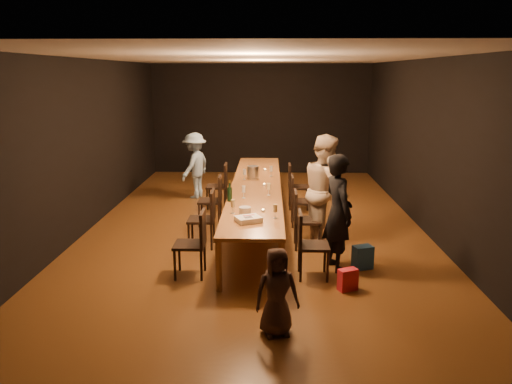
{
  "coord_description": "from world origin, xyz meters",
  "views": [
    {
      "loc": [
        0.24,
        -8.86,
        2.75
      ],
      "look_at": [
        0.04,
        -1.56,
        1.0
      ],
      "focal_mm": 35.0,
      "sensor_mm": 36.0,
      "label": 1
    }
  ],
  "objects_px": {
    "ice_bucket": "(253,172)",
    "chair_right_1": "(307,220)",
    "woman_tan": "(326,190)",
    "birthday_cake": "(248,219)",
    "woman_birthday": "(338,212)",
    "chair_left_0": "(190,244)",
    "chair_left_3": "(217,186)",
    "plate_stack": "(245,210)",
    "chair_right_2": "(302,201)",
    "chair_right_3": "(299,186)",
    "chair_right_0": "(314,245)",
    "table": "(256,188)",
    "child": "(277,292)",
    "chair_left_1": "(201,219)",
    "man_blue": "(195,166)",
    "chair_left_2": "(210,200)",
    "champagne_bottle": "(230,191)"
  },
  "relations": [
    {
      "from": "chair_right_3",
      "to": "ice_bucket",
      "type": "bearing_deg",
      "value": -58.03
    },
    {
      "from": "man_blue",
      "to": "plate_stack",
      "type": "bearing_deg",
      "value": 40.33
    },
    {
      "from": "chair_left_0",
      "to": "chair_left_3",
      "type": "distance_m",
      "value": 3.6
    },
    {
      "from": "champagne_bottle",
      "to": "woman_tan",
      "type": "bearing_deg",
      "value": 4.6
    },
    {
      "from": "chair_right_2",
      "to": "man_blue",
      "type": "distance_m",
      "value": 3.08
    },
    {
      "from": "woman_tan",
      "to": "birthday_cake",
      "type": "bearing_deg",
      "value": 129.3
    },
    {
      "from": "chair_right_1",
      "to": "child",
      "type": "xyz_separation_m",
      "value": [
        -0.52,
        -2.76,
        0.02
      ]
    },
    {
      "from": "chair_right_2",
      "to": "birthday_cake",
      "type": "height_order",
      "value": "chair_right_2"
    },
    {
      "from": "woman_tan",
      "to": "man_blue",
      "type": "bearing_deg",
      "value": 32.64
    },
    {
      "from": "plate_stack",
      "to": "ice_bucket",
      "type": "relative_size",
      "value": 0.73
    },
    {
      "from": "ice_bucket",
      "to": "chair_right_1",
      "type": "bearing_deg",
      "value": -63.03
    },
    {
      "from": "chair_left_0",
      "to": "ice_bucket",
      "type": "relative_size",
      "value": 3.81
    },
    {
      "from": "chair_right_2",
      "to": "child",
      "type": "height_order",
      "value": "child"
    },
    {
      "from": "chair_right_1",
      "to": "woman_tan",
      "type": "distance_m",
      "value": 0.56
    },
    {
      "from": "woman_birthday",
      "to": "chair_left_3",
      "type": "bearing_deg",
      "value": 15.23
    },
    {
      "from": "chair_right_2",
      "to": "woman_tan",
      "type": "distance_m",
      "value": 1.16
    },
    {
      "from": "birthday_cake",
      "to": "woman_birthday",
      "type": "bearing_deg",
      "value": -15.36
    },
    {
      "from": "chair_right_3",
      "to": "man_blue",
      "type": "relative_size",
      "value": 0.64
    },
    {
      "from": "table",
      "to": "child",
      "type": "relative_size",
      "value": 6.17
    },
    {
      "from": "chair_left_1",
      "to": "child",
      "type": "height_order",
      "value": "child"
    },
    {
      "from": "chair_right_0",
      "to": "chair_right_2",
      "type": "bearing_deg",
      "value": 180.0
    },
    {
      "from": "table",
      "to": "man_blue",
      "type": "xyz_separation_m",
      "value": [
        -1.42,
        2.06,
        0.03
      ]
    },
    {
      "from": "chair_right_0",
      "to": "chair_right_3",
      "type": "bearing_deg",
      "value": 180.0
    },
    {
      "from": "chair_left_2",
      "to": "champagne_bottle",
      "type": "distance_m",
      "value": 1.32
    },
    {
      "from": "chair_right_0",
      "to": "chair_right_3",
      "type": "height_order",
      "value": "same"
    },
    {
      "from": "chair_left_2",
      "to": "plate_stack",
      "type": "bearing_deg",
      "value": -158.44
    },
    {
      "from": "chair_left_0",
      "to": "chair_right_3",
      "type": "bearing_deg",
      "value": -25.28
    },
    {
      "from": "chair_right_0",
      "to": "woman_birthday",
      "type": "relative_size",
      "value": 0.56
    },
    {
      "from": "champagne_bottle",
      "to": "chair_right_1",
      "type": "bearing_deg",
      "value": -2.34
    },
    {
      "from": "chair_right_0",
      "to": "woman_tan",
      "type": "height_order",
      "value": "woman_tan"
    },
    {
      "from": "chair_left_3",
      "to": "woman_birthday",
      "type": "relative_size",
      "value": 0.56
    },
    {
      "from": "chair_left_3",
      "to": "plate_stack",
      "type": "distance_m",
      "value": 3.17
    },
    {
      "from": "chair_right_0",
      "to": "chair_left_0",
      "type": "xyz_separation_m",
      "value": [
        -1.7,
        0.0,
        0.0
      ]
    },
    {
      "from": "ice_bucket",
      "to": "chair_left_1",
      "type": "bearing_deg",
      "value": -113.0
    },
    {
      "from": "plate_stack",
      "to": "champagne_bottle",
      "type": "relative_size",
      "value": 0.52
    },
    {
      "from": "chair_left_3",
      "to": "ice_bucket",
      "type": "relative_size",
      "value": 3.81
    },
    {
      "from": "table",
      "to": "ice_bucket",
      "type": "distance_m",
      "value": 0.65
    },
    {
      "from": "man_blue",
      "to": "chair_left_1",
      "type": "bearing_deg",
      "value": 31.84
    },
    {
      "from": "plate_stack",
      "to": "chair_left_0",
      "type": "bearing_deg",
      "value": -144.31
    },
    {
      "from": "chair_right_2",
      "to": "chair_left_3",
      "type": "height_order",
      "value": "same"
    },
    {
      "from": "chair_right_1",
      "to": "chair_left_0",
      "type": "bearing_deg",
      "value": -54.78
    },
    {
      "from": "man_blue",
      "to": "chair_right_1",
      "type": "bearing_deg",
      "value": 56.75
    },
    {
      "from": "woman_tan",
      "to": "man_blue",
      "type": "distance_m",
      "value": 4.02
    },
    {
      "from": "man_blue",
      "to": "birthday_cake",
      "type": "height_order",
      "value": "man_blue"
    },
    {
      "from": "birthday_cake",
      "to": "ice_bucket",
      "type": "relative_size",
      "value": 1.68
    },
    {
      "from": "birthday_cake",
      "to": "plate_stack",
      "type": "distance_m",
      "value": 0.42
    },
    {
      "from": "chair_right_3",
      "to": "child",
      "type": "relative_size",
      "value": 0.96
    },
    {
      "from": "chair_right_1",
      "to": "birthday_cake",
      "type": "bearing_deg",
      "value": -39.53
    },
    {
      "from": "chair_left_1",
      "to": "plate_stack",
      "type": "distance_m",
      "value": 1.05
    },
    {
      "from": "chair_right_3",
      "to": "champagne_bottle",
      "type": "bearing_deg",
      "value": -27.83
    }
  ]
}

